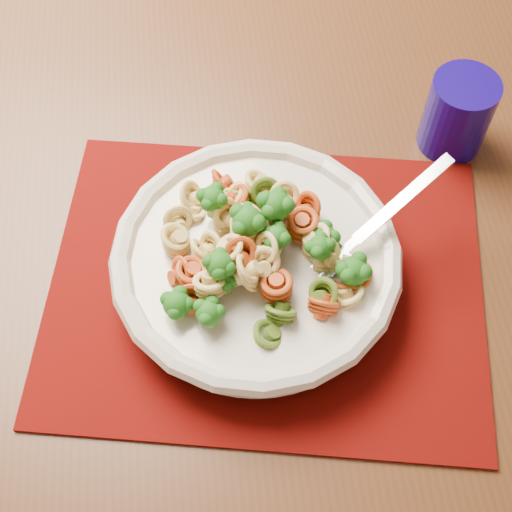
# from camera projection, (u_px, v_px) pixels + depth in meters

# --- Properties ---
(dining_table) EXTENTS (1.83, 1.51, 0.72)m
(dining_table) POSITION_uv_depth(u_px,v_px,m) (231.00, 232.00, 0.79)
(dining_table) COLOR #4B2415
(dining_table) RESTS_ON ground
(placemat) EXTENTS (0.45, 0.38, 0.00)m
(placemat) POSITION_uv_depth(u_px,v_px,m) (266.00, 284.00, 0.66)
(placemat) COLOR #4C0603
(placemat) RESTS_ON dining_table
(pasta_bowl) EXTENTS (0.26, 0.26, 0.05)m
(pasta_bowl) POSITION_uv_depth(u_px,v_px,m) (256.00, 262.00, 0.64)
(pasta_bowl) COLOR beige
(pasta_bowl) RESTS_ON placemat
(pasta_broccoli_heap) EXTENTS (0.22, 0.22, 0.06)m
(pasta_broccoli_heap) POSITION_uv_depth(u_px,v_px,m) (256.00, 253.00, 0.62)
(pasta_broccoli_heap) COLOR #E7C672
(pasta_broccoli_heap) RESTS_ON pasta_bowl
(fork) EXTENTS (0.13, 0.16, 0.08)m
(fork) POSITION_uv_depth(u_px,v_px,m) (335.00, 259.00, 0.62)
(fork) COLOR silver
(fork) RESTS_ON pasta_bowl
(tumbler) EXTENTS (0.07, 0.07, 0.08)m
(tumbler) POSITION_uv_depth(u_px,v_px,m) (457.00, 114.00, 0.71)
(tumbler) COLOR #10045C
(tumbler) RESTS_ON dining_table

